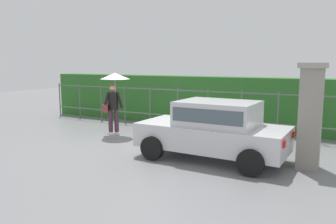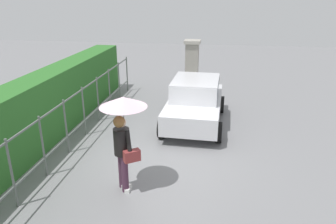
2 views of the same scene
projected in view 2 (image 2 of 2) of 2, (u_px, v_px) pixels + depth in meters
ground_plane at (164, 156)px, 8.61m from camera, size 40.00×40.00×0.00m
car at (195, 100)px, 10.51m from camera, size 3.78×1.95×1.48m
pedestrian at (123, 122)px, 6.69m from camera, size 0.99×0.99×2.09m
gate_pillar at (192, 71)px, 12.42m from camera, size 0.60×0.60×2.42m
fence_section at (66, 124)px, 8.52m from camera, size 12.01×0.05×1.50m
hedge_row at (29, 118)px, 8.63m from camera, size 12.96×0.90×1.90m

